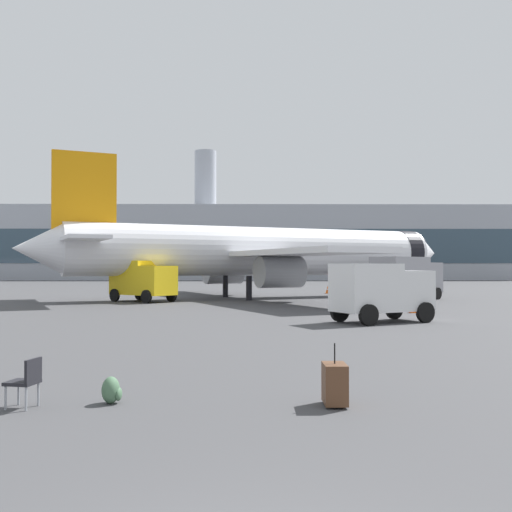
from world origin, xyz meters
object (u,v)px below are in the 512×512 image
(gate_chair, at_px, (26,379))
(airplane_at_gate, at_px, (257,252))
(cargo_van, at_px, (381,290))
(traveller_backpack, at_px, (112,390))
(safety_cone_near, at_px, (328,290))
(service_truck, at_px, (142,279))
(safety_cone_mid, at_px, (145,295))
(rolling_suitcase, at_px, (335,384))
(safety_cone_far, at_px, (414,306))
(fuel_truck, at_px, (406,276))

(gate_chair, bearing_deg, airplane_at_gate, 83.15)
(airplane_at_gate, bearing_deg, cargo_van, -75.85)
(airplane_at_gate, distance_m, traveller_backpack, 36.82)
(airplane_at_gate, relative_size, safety_cone_near, 49.28)
(service_truck, relative_size, safety_cone_near, 7.41)
(safety_cone_mid, relative_size, rolling_suitcase, 0.61)
(service_truck, distance_m, rolling_suitcase, 33.30)
(safety_cone_mid, relative_size, gate_chair, 0.77)
(service_truck, distance_m, safety_cone_near, 19.81)
(safety_cone_near, relative_size, safety_cone_far, 0.89)
(service_truck, height_order, safety_cone_mid, service_truck)
(cargo_van, distance_m, gate_chair, 18.82)
(traveller_backpack, bearing_deg, cargo_van, 62.36)
(safety_cone_mid, bearing_deg, safety_cone_near, 34.16)
(safety_cone_far, xyz_separation_m, traveller_backpack, (-11.22, -21.31, -0.15))
(cargo_van, xyz_separation_m, traveller_backpack, (-8.26, -15.78, -1.22))
(safety_cone_far, relative_size, rolling_suitcase, 0.71)
(cargo_van, relative_size, safety_cone_near, 7.00)
(fuel_truck, relative_size, gate_chair, 7.13)
(safety_cone_near, distance_m, rolling_suitcase, 45.46)
(airplane_at_gate, bearing_deg, service_truck, -149.86)
(safety_cone_far, bearing_deg, traveller_backpack, -117.78)
(safety_cone_far, bearing_deg, rolling_suitcase, -108.61)
(safety_cone_mid, bearing_deg, cargo_van, -53.99)
(fuel_truck, height_order, traveller_backpack, fuel_truck)
(fuel_truck, height_order, safety_cone_mid, fuel_truck)
(safety_cone_far, height_order, gate_chair, gate_chair)
(safety_cone_near, xyz_separation_m, safety_cone_mid, (-15.08, -10.24, -0.01))
(safety_cone_far, bearing_deg, safety_cone_near, 93.88)
(service_truck, distance_m, fuel_truck, 19.43)
(safety_cone_near, bearing_deg, rolling_suitcase, -97.13)
(safety_cone_near, bearing_deg, gate_chair, -103.69)
(fuel_truck, xyz_separation_m, traveller_backpack, (-14.13, -34.06, -1.54))
(safety_cone_near, height_order, safety_cone_mid, safety_cone_near)
(cargo_van, height_order, safety_cone_mid, cargo_van)
(rolling_suitcase, relative_size, gate_chair, 1.28)
(safety_cone_near, relative_size, rolling_suitcase, 0.63)
(service_truck, height_order, gate_chair, service_truck)
(cargo_van, xyz_separation_m, rolling_suitcase, (-4.29, -15.99, -1.06))
(service_truck, xyz_separation_m, safety_cone_near, (14.79, 13.12, -1.27))
(fuel_truck, relative_size, safety_cone_near, 8.88)
(gate_chair, bearing_deg, rolling_suitcase, 1.39)
(safety_cone_far, xyz_separation_m, rolling_suitcase, (-7.24, -21.52, 0.01))
(service_truck, bearing_deg, fuel_truck, 6.74)
(safety_cone_far, bearing_deg, gate_chair, -120.24)
(airplane_at_gate, xyz_separation_m, safety_cone_mid, (-8.49, -1.87, -3.33))
(rolling_suitcase, bearing_deg, service_truck, 105.95)
(service_truck, height_order, fuel_truck, fuel_truck)
(service_truck, xyz_separation_m, rolling_suitcase, (9.14, -31.99, -1.22))
(service_truck, relative_size, safety_cone_mid, 7.68)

